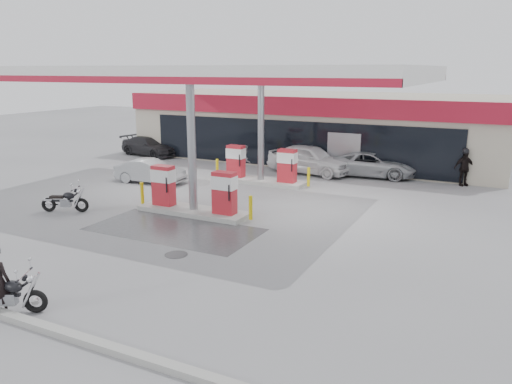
% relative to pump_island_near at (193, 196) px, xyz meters
% --- Properties ---
extents(ground, '(90.00, 90.00, 0.00)m').
position_rel_pump_island_near_xyz_m(ground, '(0.00, -2.00, -0.71)').
color(ground, gray).
rests_on(ground, ground).
extents(wet_patch, '(6.00, 3.00, 0.00)m').
position_rel_pump_island_near_xyz_m(wet_patch, '(0.50, -2.00, -0.71)').
color(wet_patch, '#4C4C4F').
rests_on(wet_patch, ground).
extents(drain_cover, '(0.70, 0.70, 0.01)m').
position_rel_pump_island_near_xyz_m(drain_cover, '(2.00, -4.00, -0.71)').
color(drain_cover, '#38383A').
rests_on(drain_cover, ground).
extents(store_building, '(22.00, 8.22, 4.00)m').
position_rel_pump_island_near_xyz_m(store_building, '(0.01, 13.94, 1.30)').
color(store_building, '#B1AA94').
rests_on(store_building, ground).
extents(canopy, '(16.00, 10.02, 5.51)m').
position_rel_pump_island_near_xyz_m(canopy, '(0.00, 3.00, 4.56)').
color(canopy, silver).
rests_on(canopy, ground).
extents(pump_island_near, '(5.14, 1.30, 1.78)m').
position_rel_pump_island_near_xyz_m(pump_island_near, '(0.00, 0.00, 0.00)').
color(pump_island_near, '#9E9E99').
rests_on(pump_island_near, ground).
extents(pump_island_far, '(5.14, 1.30, 1.78)m').
position_rel_pump_island_near_xyz_m(pump_island_far, '(0.00, 6.00, 0.00)').
color(pump_island_far, '#9E9E99').
rests_on(pump_island_far, ground).
extents(main_motorcycle, '(1.71, 1.03, 0.96)m').
position_rel_pump_island_near_xyz_m(main_motorcycle, '(0.72, -8.78, -0.29)').
color(main_motorcycle, black).
rests_on(main_motorcycle, ground).
extents(parked_motorcycle, '(1.78, 0.97, 0.97)m').
position_rel_pump_island_near_xyz_m(parked_motorcycle, '(-4.61, -2.07, -0.28)').
color(parked_motorcycle, black).
rests_on(parked_motorcycle, ground).
extents(sedan_white, '(4.85, 2.52, 1.58)m').
position_rel_pump_island_near_xyz_m(sedan_white, '(1.35, 9.20, 0.08)').
color(sedan_white, white).
rests_on(sedan_white, ground).
extents(attendant, '(0.82, 0.94, 1.66)m').
position_rel_pump_island_near_xyz_m(attendant, '(-1.41, 7.00, 0.12)').
color(attendant, '#55555A').
rests_on(attendant, ground).
extents(hatchback_silver, '(3.62, 1.56, 1.16)m').
position_rel_pump_island_near_xyz_m(hatchback_silver, '(-4.91, 3.60, -0.13)').
color(hatchback_silver, '#94979B').
rests_on(hatchback_silver, ground).
extents(parked_car_left, '(4.50, 2.49, 1.23)m').
position_rel_pump_island_near_xyz_m(parked_car_left, '(-10.00, 10.00, -0.09)').
color(parked_car_left, black).
rests_on(parked_car_left, ground).
extents(parked_car_right, '(4.78, 2.52, 1.28)m').
position_rel_pump_island_near_xyz_m(parked_car_right, '(4.50, 10.00, -0.07)').
color(parked_car_right, '#A4A8AC').
rests_on(parked_car_right, ground).
extents(biker_walking, '(1.08, 0.91, 1.73)m').
position_rel_pump_island_near_xyz_m(biker_walking, '(9.00, 9.80, 0.16)').
color(biker_walking, black).
rests_on(biker_walking, ground).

